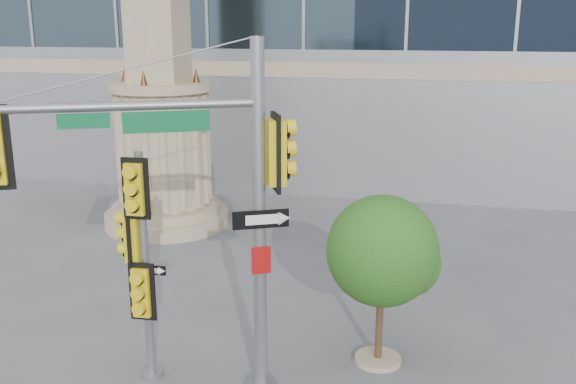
# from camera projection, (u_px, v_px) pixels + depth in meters

# --- Properties ---
(ground) EXTENTS (120.00, 120.00, 0.00)m
(ground) POSITION_uv_depth(u_px,v_px,m) (268.00, 372.00, 13.42)
(ground) COLOR #545456
(ground) RESTS_ON ground
(monument) EXTENTS (4.40, 4.40, 16.60)m
(monument) POSITION_uv_depth(u_px,v_px,m) (160.00, 69.00, 21.72)
(monument) COLOR tan
(monument) RESTS_ON ground
(main_signal_pole) EXTENTS (4.97, 2.65, 6.87)m
(main_signal_pole) POSITION_uv_depth(u_px,v_px,m) (191.00, 187.00, 11.45)
(main_signal_pole) COLOR slate
(main_signal_pole) RESTS_ON ground
(secondary_signal_pole) EXTENTS (0.82, 0.61, 4.74)m
(secondary_signal_pole) POSITION_uv_depth(u_px,v_px,m) (140.00, 251.00, 12.46)
(secondary_signal_pole) COLOR slate
(secondary_signal_pole) RESTS_ON ground
(street_tree) EXTENTS (2.38, 2.32, 3.70)m
(street_tree) POSITION_uv_depth(u_px,v_px,m) (384.00, 255.00, 13.23)
(street_tree) COLOR tan
(street_tree) RESTS_ON ground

